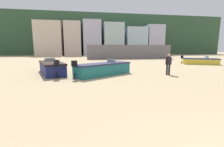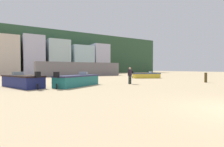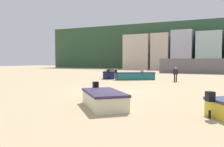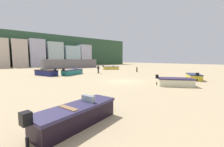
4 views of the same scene
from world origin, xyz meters
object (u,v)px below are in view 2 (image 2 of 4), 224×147
object	(u,v)px
beach_walker_foreground	(130,74)
boat_navy_1	(22,81)
mooring_post_near_water	(206,78)
boat_yellow_2	(146,76)
boat_teal_4	(78,80)

from	to	relation	value
beach_walker_foreground	boat_navy_1	bearing A→B (deg)	160.39
mooring_post_near_water	beach_walker_foreground	size ratio (longest dim) A/B	0.65
boat_navy_1	boat_yellow_2	bearing A→B (deg)	-4.36
boat_yellow_2	mooring_post_near_water	xyz separation A→B (m)	(-0.34, -9.69, 0.12)
boat_navy_1	mooring_post_near_water	distance (m)	17.84
mooring_post_near_water	boat_yellow_2	bearing A→B (deg)	88.01
boat_navy_1	boat_yellow_2	distance (m)	18.16
boat_yellow_2	beach_walker_foreground	world-z (taller)	beach_walker_foreground
boat_navy_1	beach_walker_foreground	size ratio (longest dim) A/B	3.05
boat_navy_1	boat_teal_4	distance (m)	4.32
boat_navy_1	mooring_post_near_water	world-z (taller)	boat_navy_1
mooring_post_near_water	beach_walker_foreground	distance (m)	8.56
boat_navy_1	boat_teal_4	size ratio (longest dim) A/B	1.05
boat_yellow_2	beach_walker_foreground	distance (m)	10.98
boat_yellow_2	mooring_post_near_water	size ratio (longest dim) A/B	4.25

